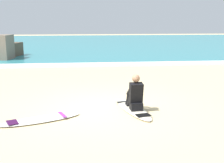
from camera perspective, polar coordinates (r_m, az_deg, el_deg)
name	(u,v)px	position (r m, az deg, el deg)	size (l,w,h in m)	color
ground_plane	(100,108)	(8.28, -2.41, -5.12)	(80.00, 80.00, 0.00)	#CCB584
sea	(87,44)	(29.28, -4.97, 7.34)	(80.00, 28.00, 0.10)	teal
breaking_foam	(91,65)	(15.67, -4.10, 3.27)	(80.00, 0.90, 0.11)	white
surfboard_main	(133,109)	(8.10, 4.01, -5.27)	(0.99, 2.23, 0.08)	#EFE5C6
surfer_seated	(135,96)	(7.89, 4.52, -2.74)	(0.40, 0.72, 0.95)	black
surfboard_spare_near	(40,119)	(7.46, -13.84, -7.15)	(2.09, 1.25, 0.08)	white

